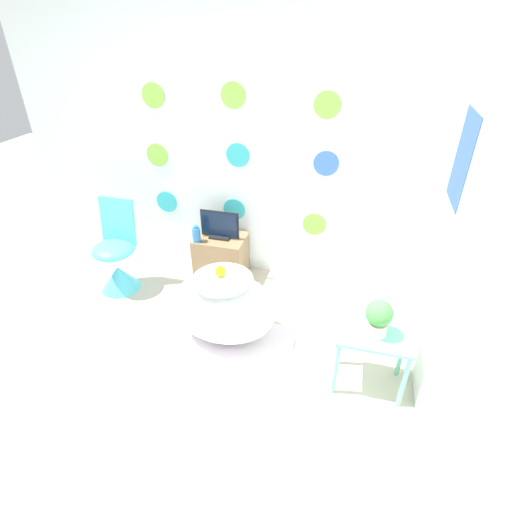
% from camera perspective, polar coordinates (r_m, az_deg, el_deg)
% --- Properties ---
extents(ground_plane, '(12.00, 12.00, 0.00)m').
position_cam_1_polar(ground_plane, '(2.79, -15.86, -23.92)').
color(ground_plane, '#BCB29E').
extents(wall_back_dotted, '(4.28, 0.05, 2.60)m').
position_cam_1_polar(wall_back_dotted, '(3.64, -2.70, 16.28)').
color(wall_back_dotted, white).
rests_on(wall_back_dotted, ground_plane).
extents(wall_right, '(0.06, 3.06, 2.60)m').
position_cam_1_polar(wall_right, '(2.56, 27.30, 6.20)').
color(wall_right, silver).
rests_on(wall_right, ground_plane).
extents(rug, '(1.25, 0.80, 0.01)m').
position_cam_1_polar(rug, '(3.23, -6.41, -12.79)').
color(rug, silver).
rests_on(rug, ground_plane).
extents(bathtub, '(0.83, 0.57, 0.57)m').
position_cam_1_polar(bathtub, '(3.15, -4.62, -7.28)').
color(bathtub, white).
rests_on(bathtub, ground_plane).
extents(rubber_duck, '(0.08, 0.09, 0.10)m').
position_cam_1_polar(rubber_duck, '(2.97, -5.14, -2.10)').
color(rubber_duck, yellow).
rests_on(rubber_duck, bathtub).
extents(chair, '(0.38, 0.38, 0.86)m').
position_cam_1_polar(chair, '(3.91, -19.21, -0.92)').
color(chair, '#4CC6DB').
rests_on(chair, ground_plane).
extents(tv_cabinet, '(0.47, 0.36, 0.43)m').
position_cam_1_polar(tv_cabinet, '(3.91, -4.99, -0.07)').
color(tv_cabinet, '#8E704C').
rests_on(tv_cabinet, ground_plane).
extents(tv, '(0.37, 0.12, 0.27)m').
position_cam_1_polar(tv, '(3.75, -5.21, 4.26)').
color(tv, black).
rests_on(tv, tv_cabinet).
extents(vase, '(0.07, 0.07, 0.16)m').
position_cam_1_polar(vase, '(3.73, -8.51, 3.07)').
color(vase, '#2D72B7').
rests_on(vase, tv_cabinet).
extents(side_table, '(0.49, 0.33, 0.46)m').
position_cam_1_polar(side_table, '(2.81, 16.39, -11.88)').
color(side_table, '#72D8B7').
rests_on(side_table, ground_plane).
extents(potted_plant_left, '(0.17, 0.17, 0.26)m').
position_cam_1_polar(potted_plant_left, '(2.67, 17.11, -8.32)').
color(potted_plant_left, beige).
rests_on(potted_plant_left, side_table).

